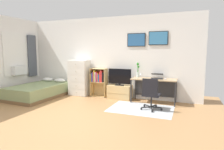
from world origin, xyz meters
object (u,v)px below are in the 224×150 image
(laptop, at_px, (157,76))
(computer_mouse, at_px, (165,79))
(tv_stand, at_px, (120,92))
(office_chair, at_px, (151,93))
(bookshelf, at_px, (99,80))
(dresser, at_px, (79,78))
(bamboo_vase, at_px, (138,70))
(bed, at_px, (39,91))
(television, at_px, (120,77))
(desk, at_px, (154,83))
(wine_glass, at_px, (141,74))

(laptop, height_order, computer_mouse, laptop)
(tv_stand, distance_m, laptop, 1.33)
(office_chair, bearing_deg, bookshelf, 156.39)
(office_chair, bearing_deg, dresser, 163.77)
(bamboo_vase, bearing_deg, tv_stand, -172.52)
(bed, relative_size, dresser, 1.65)
(tv_stand, bearing_deg, dresser, -179.43)
(bed, relative_size, bamboo_vase, 4.46)
(tv_stand, bearing_deg, television, -90.00)
(desk, bearing_deg, computer_mouse, -16.26)
(tv_stand, distance_m, bamboo_vase, 0.94)
(bookshelf, bearing_deg, tv_stand, -3.22)
(television, distance_m, wine_glass, 0.76)
(laptop, bearing_deg, bed, -174.95)
(dresser, height_order, tv_stand, dresser)
(bamboo_vase, bearing_deg, dresser, -177.51)
(tv_stand, relative_size, office_chair, 0.90)
(laptop, xyz_separation_m, computer_mouse, (0.26, -0.10, -0.05))
(dresser, xyz_separation_m, tv_stand, (1.52, 0.02, -0.40))
(bookshelf, relative_size, laptop, 2.31)
(bed, height_order, office_chair, office_chair)
(desk, distance_m, office_chair, 0.89)
(bamboo_vase, bearing_deg, computer_mouse, -11.49)
(dresser, distance_m, office_chair, 2.84)
(television, relative_size, office_chair, 0.90)
(television, bearing_deg, office_chair, -36.11)
(desk, relative_size, wine_glass, 7.43)
(bookshelf, height_order, tv_stand, bookshelf)
(computer_mouse, bearing_deg, bookshelf, 176.27)
(tv_stand, xyz_separation_m, television, (0.00, -0.02, 0.49))
(bed, xyz_separation_m, wine_glass, (3.34, 0.67, 0.65))
(bamboo_vase, bearing_deg, bookshelf, -178.67)
(tv_stand, xyz_separation_m, office_chair, (1.18, -0.88, 0.23))
(dresser, xyz_separation_m, bamboo_vase, (2.10, 0.09, 0.33))
(tv_stand, relative_size, desk, 0.58)
(tv_stand, height_order, television, television)
(bookshelf, height_order, laptop, bookshelf)
(computer_mouse, bearing_deg, bamboo_vase, 168.51)
(dresser, height_order, bamboo_vase, dresser)
(bed, bearing_deg, television, 18.20)
(office_chair, bearing_deg, computer_mouse, 71.81)
(office_chair, distance_m, computer_mouse, 0.88)
(dresser, distance_m, bamboo_vase, 2.13)
(dresser, height_order, laptop, dresser)
(bookshelf, height_order, desk, bookshelf)
(bed, bearing_deg, wine_glass, 12.68)
(bookshelf, xyz_separation_m, television, (0.79, -0.07, 0.13))
(dresser, bearing_deg, bed, -143.81)
(tv_stand, bearing_deg, bamboo_vase, 7.48)
(dresser, xyz_separation_m, television, (1.52, -0.01, 0.10))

